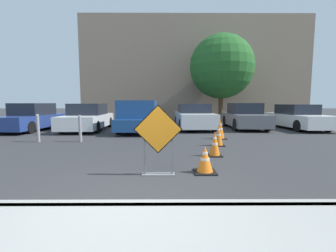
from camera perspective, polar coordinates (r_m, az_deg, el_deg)
The scene contains 17 objects.
ground_plane at distance 13.04m, azimuth -3.05°, elevation -0.69°, with size 96.00×96.00×0.00m, color #333335.
curb_lip at distance 3.33m, azimuth -11.67°, elevation -19.62°, with size 28.49×0.20×0.14m.
road_closed_sign at distance 4.57m, azimuth -2.52°, elevation -2.64°, with size 1.00×0.20×1.46m.
traffic_cone_nearest at distance 4.93m, azimuth 9.37°, elevation -8.45°, with size 0.47×0.47×0.58m.
traffic_cone_second at distance 6.48m, azimuth 11.76°, elevation -4.52°, with size 0.41×0.41×0.70m.
traffic_cone_third at distance 8.03m, azimuth 12.71°, elevation -2.26°, with size 0.41×0.41×0.77m.
traffic_cone_fourth at distance 9.60m, azimuth 13.11°, elevation -0.81°, with size 0.50×0.50×0.82m.
parked_car_nearest at distance 14.40m, azimuth -31.15°, elevation 1.76°, with size 1.89×4.54×1.48m.
parked_car_second at distance 13.30m, azimuth -19.64°, elevation 1.97°, with size 2.03×4.62×1.45m.
pickup_truck at distance 12.15m, azimuth -7.03°, elevation 2.22°, with size 2.03×5.55×1.61m.
parked_car_third at distance 13.10m, azimuth 6.55°, elevation 2.28°, with size 2.08×4.38×1.44m.
parked_car_fourth at distance 13.87m, azimuth 18.84°, elevation 2.24°, with size 1.99×4.19×1.49m.
parked_car_fifth at distance 14.97m, azimuth 29.89°, elevation 1.88°, with size 1.89×4.59×1.41m.
bollard_nearest at distance 9.21m, azimuth -21.42°, elevation -0.44°, with size 0.12×0.12×1.03m.
bollard_second at distance 9.90m, azimuth -30.13°, elevation -0.31°, with size 0.12×0.12×1.07m.
building_facade_backdrop at distance 21.32m, azimuth 6.26°, elevation 13.38°, with size 18.87×5.00×8.56m.
street_tree_behind_lot at distance 16.90m, azimuth 13.45°, elevation 14.42°, with size 4.52×4.52×6.31m.
Camera 1 is at (0.62, -2.94, 1.50)m, focal length 24.00 mm.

